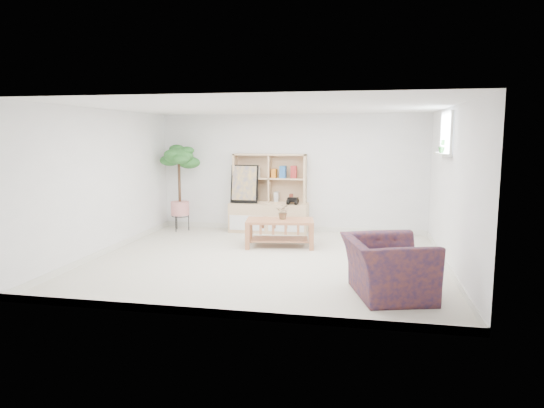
% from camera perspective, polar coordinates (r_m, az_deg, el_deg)
% --- Properties ---
extents(floor, '(5.50, 5.00, 0.01)m').
position_cam_1_polar(floor, '(7.76, -0.59, -6.63)').
color(floor, beige).
rests_on(floor, ground).
extents(ceiling, '(5.50, 5.00, 0.01)m').
position_cam_1_polar(ceiling, '(7.52, -0.62, 11.35)').
color(ceiling, white).
rests_on(ceiling, walls).
extents(walls, '(5.51, 5.01, 2.40)m').
position_cam_1_polar(walls, '(7.55, -0.61, 2.21)').
color(walls, white).
rests_on(walls, floor).
extents(baseboard, '(5.50, 5.00, 0.10)m').
position_cam_1_polar(baseboard, '(7.75, -0.60, -6.27)').
color(baseboard, silver).
rests_on(baseboard, floor).
extents(window, '(0.10, 0.98, 0.68)m').
position_cam_1_polar(window, '(8.05, 19.91, 7.81)').
color(window, '#CCE3FF').
rests_on(window, walls).
extents(window_sill, '(0.14, 1.00, 0.04)m').
position_cam_1_polar(window_sill, '(8.04, 19.37, 5.55)').
color(window_sill, silver).
rests_on(window_sill, walls).
extents(storage_unit, '(1.60, 0.54, 1.60)m').
position_cam_1_polar(storage_unit, '(9.86, -0.38, 1.26)').
color(storage_unit, tan).
rests_on(storage_unit, floor).
extents(poster, '(0.56, 0.13, 0.78)m').
position_cam_1_polar(poster, '(9.87, -3.26, 2.36)').
color(poster, yellow).
rests_on(poster, storage_unit).
extents(toy_truck, '(0.31, 0.23, 0.16)m').
position_cam_1_polar(toy_truck, '(9.69, 2.46, 0.41)').
color(toy_truck, black).
rests_on(toy_truck, storage_unit).
extents(coffee_table, '(1.27, 0.81, 0.49)m').
position_cam_1_polar(coffee_table, '(8.66, 0.94, -3.43)').
color(coffee_table, '#B07254').
rests_on(coffee_table, floor).
extents(table_plant, '(0.26, 0.23, 0.27)m').
position_cam_1_polar(table_plant, '(8.63, 1.35, -0.92)').
color(table_plant, '#227624').
rests_on(table_plant, coffee_table).
extents(floor_tree, '(0.83, 0.83, 1.79)m').
position_cam_1_polar(floor_tree, '(10.17, -10.83, 1.86)').
color(floor_tree, '#1B6825').
rests_on(floor_tree, floor).
extents(armchair, '(1.23, 1.33, 0.82)m').
position_cam_1_polar(armchair, '(6.17, 13.43, -6.79)').
color(armchair, '#121841').
rests_on(armchair, floor).
extents(sill_plant, '(0.13, 0.12, 0.21)m').
position_cam_1_polar(sill_plant, '(8.06, 19.40, 6.45)').
color(sill_plant, '#1B6825').
rests_on(sill_plant, window_sill).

